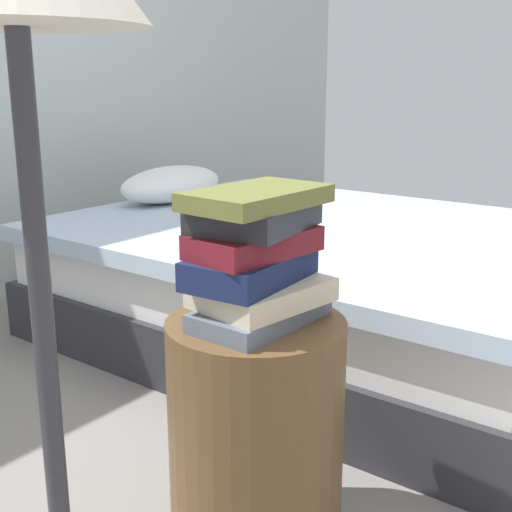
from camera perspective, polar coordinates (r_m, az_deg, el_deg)
The scene contains 8 objects.
bed at distance 2.66m, azimuth 5.25°, elevation -2.00°, with size 1.54×2.01×0.62m.
side_table at distance 1.51m, azimuth 0.00°, elevation -14.79°, with size 0.38×0.38×0.52m, color brown.
book_slate at distance 1.38m, azimuth 0.40°, elevation -4.92°, with size 0.29×0.16×0.04m, color slate.
book_cream at distance 1.38m, azimuth 0.54°, elevation -3.12°, with size 0.26×0.19×0.05m, color beige.
book_navy at distance 1.36m, azimuth -0.47°, elevation -1.00°, with size 0.28×0.17×0.06m, color #19234C.
book_maroon at distance 1.35m, azimuth -0.33°, elevation 1.16°, with size 0.26×0.15×0.05m, color maroon.
book_charcoal at distance 1.35m, azimuth -0.13°, elevation 3.38°, with size 0.24×0.19×0.05m, color #28282D.
book_olive at distance 1.32m, azimuth 0.06°, elevation 5.00°, with size 0.29×0.18×0.04m, color olive.
Camera 1 is at (-1.05, -0.79, 1.01)m, focal length 47.09 mm.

